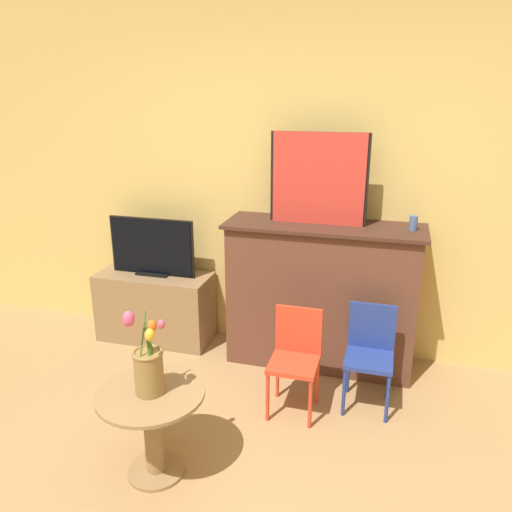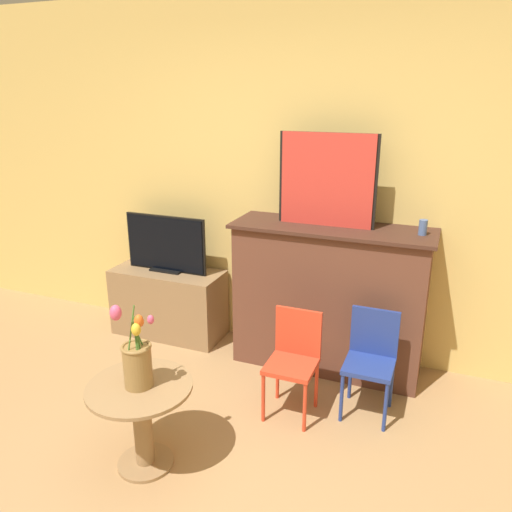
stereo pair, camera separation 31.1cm
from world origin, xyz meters
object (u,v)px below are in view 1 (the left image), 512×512
object	(u,v)px
painting	(319,179)
tv_monitor	(152,248)
chair_blue	(370,349)
chair_red	(296,353)
vase_tulips	(148,366)

from	to	relation	value
painting	tv_monitor	xyz separation A→B (m)	(-1.33, 0.00, -0.62)
painting	chair_blue	world-z (taller)	painting
tv_monitor	chair_red	bearing A→B (deg)	-26.33
painting	vase_tulips	world-z (taller)	painting
painting	chair_red	size ratio (longest dim) A/B	1.00
painting	chair_blue	bearing A→B (deg)	-45.97
chair_blue	vase_tulips	xyz separation A→B (m)	(-1.07, -0.99, 0.27)
tv_monitor	chair_blue	bearing A→B (deg)	-14.79
chair_red	chair_blue	size ratio (longest dim) A/B	1.00
painting	chair_red	distance (m)	1.21
chair_blue	vase_tulips	bearing A→B (deg)	-137.24
chair_red	vase_tulips	world-z (taller)	vase_tulips
tv_monitor	chair_red	xyz separation A→B (m)	(1.32, -0.65, -0.40)
chair_blue	vase_tulips	distance (m)	1.48
tv_monitor	chair_blue	xyz separation A→B (m)	(1.78, -0.47, -0.40)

